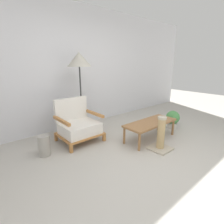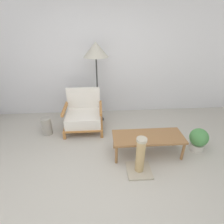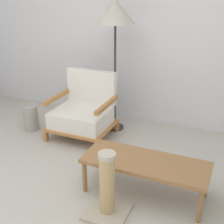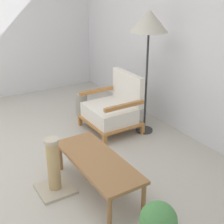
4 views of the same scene
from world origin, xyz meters
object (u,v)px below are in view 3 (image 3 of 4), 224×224
object	(u,v)px
coffee_table	(145,165)
scratching_post	(107,191)
vase	(31,118)
armchair	(83,112)
floor_lamp	(115,15)

from	to	relation	value
coffee_table	scratching_post	bearing A→B (deg)	-118.54
vase	scratching_post	bearing A→B (deg)	-34.62
armchair	floor_lamp	xyz separation A→B (m)	(0.29, 0.34, 1.17)
coffee_table	armchair	bearing A→B (deg)	141.70
armchair	coffee_table	size ratio (longest dim) A/B	0.70
floor_lamp	scratching_post	size ratio (longest dim) A/B	2.80
floor_lamp	coffee_table	bearing A→B (deg)	-56.33
coffee_table	vase	size ratio (longest dim) A/B	3.35
armchair	floor_lamp	size ratio (longest dim) A/B	0.48
floor_lamp	scratching_post	xyz separation A→B (m)	(0.60, -1.60, -1.26)
floor_lamp	coffee_table	size ratio (longest dim) A/B	1.46
coffee_table	scratching_post	xyz separation A→B (m)	(-0.21, -0.39, -0.09)
armchair	vase	world-z (taller)	armchair
armchair	scratching_post	size ratio (longest dim) A/B	1.35
floor_lamp	armchair	bearing A→B (deg)	-130.37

